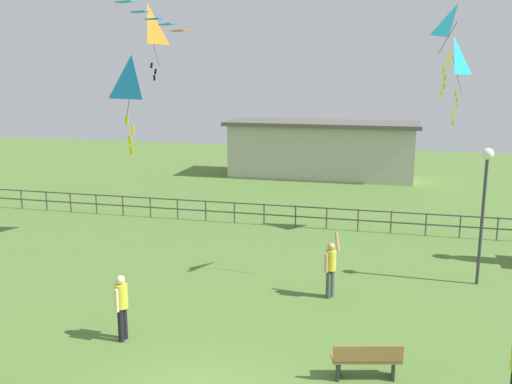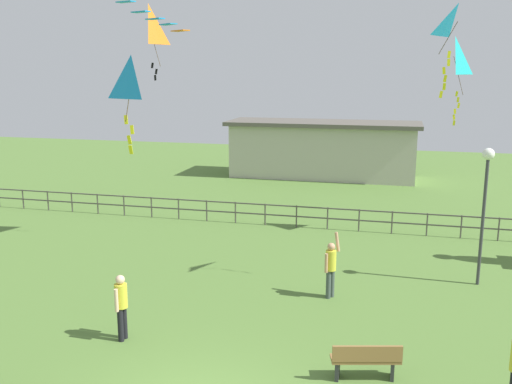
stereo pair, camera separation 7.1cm
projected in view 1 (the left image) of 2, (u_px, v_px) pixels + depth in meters
lamppost at (485, 186)px, 17.26m from camera, size 0.36×0.36×4.31m
park_bench at (367, 360)px, 12.29m from camera, size 1.55×0.77×0.85m
person_2 at (122, 303)px, 14.00m from camera, size 0.31×0.51×1.70m
person_3 at (331, 265)px, 16.66m from camera, size 0.42×0.46×1.97m
kite_1 at (132, 82)px, 12.28m from camera, size 0.79×0.51×2.13m
kite_4 at (453, 60)px, 21.56m from camera, size 0.91×1.00×3.30m
kite_5 at (148, 27)px, 20.56m from camera, size 0.87×0.93×2.69m
kite_7 at (456, 26)px, 15.60m from camera, size 0.87×1.11×2.52m
waterfront_railing at (298, 213)px, 24.25m from camera, size 36.05×0.06×0.95m
pavilion_building at (321, 149)px, 35.55m from camera, size 11.83×4.01×3.48m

